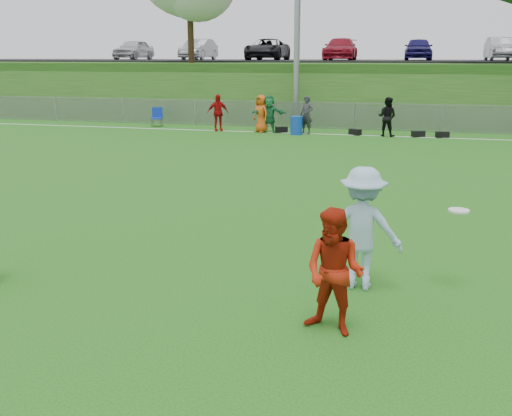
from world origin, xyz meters
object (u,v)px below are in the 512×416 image
(recycling_bin, at_px, (296,125))
(player_blue, at_px, (362,229))
(player_red_center, at_px, (334,272))
(frisbee, at_px, (459,211))

(recycling_bin, bearing_deg, player_blue, -76.84)
(player_blue, distance_m, recycling_bin, 17.39)
(player_red_center, relative_size, recycling_bin, 2.02)
(frisbee, bearing_deg, player_blue, -166.42)
(frisbee, height_order, recycling_bin, frisbee)
(recycling_bin, bearing_deg, player_red_center, -78.62)
(player_red_center, relative_size, player_blue, 0.87)
(player_red_center, height_order, player_blue, player_blue)
(player_blue, height_order, frisbee, player_blue)
(player_red_center, bearing_deg, frisbee, 68.10)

